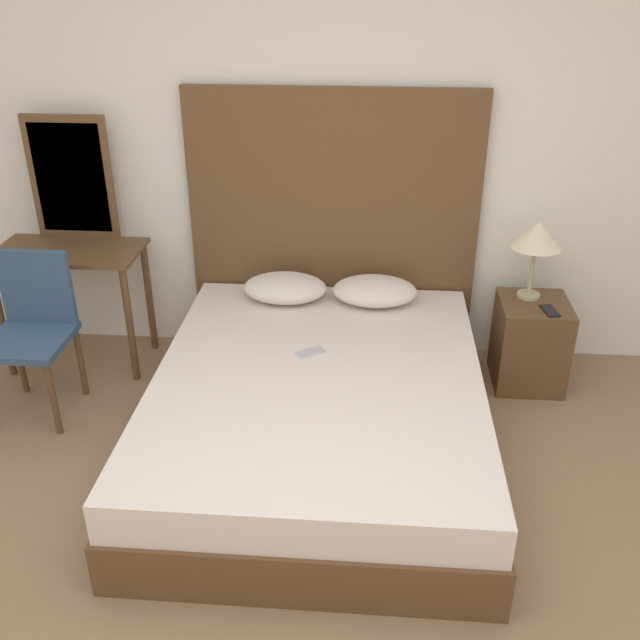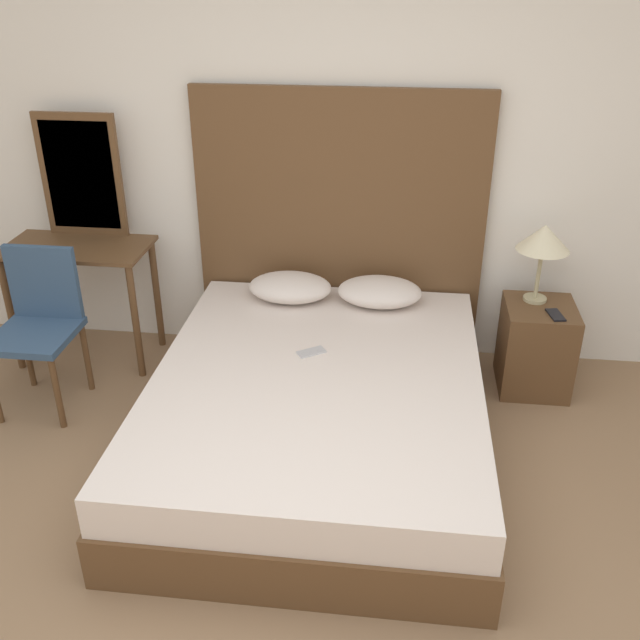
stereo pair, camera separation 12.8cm
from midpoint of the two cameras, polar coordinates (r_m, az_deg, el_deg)
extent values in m
cube|color=white|center=(4.37, 0.29, 13.92)|extent=(10.00, 0.06, 2.70)
cube|color=brown|center=(3.81, -1.11, -8.57)|extent=(1.69, 2.14, 0.26)
cube|color=silver|center=(3.68, -1.14, -5.63)|extent=(1.65, 2.10, 0.20)
cube|color=brown|center=(4.44, 0.20, 7.35)|extent=(1.77, 0.05, 1.69)
ellipsoid|color=silver|center=(4.35, -3.65, 2.59)|extent=(0.51, 0.35, 0.16)
ellipsoid|color=silver|center=(4.31, 3.55, 2.34)|extent=(0.51, 0.35, 0.16)
cube|color=#B7B7BC|center=(3.80, -1.73, -2.60)|extent=(0.16, 0.14, 0.01)
cube|color=brown|center=(4.47, 15.65, -1.77)|extent=(0.40, 0.43, 0.54)
cylinder|color=tan|center=(4.41, 15.52, 1.93)|extent=(0.14, 0.14, 0.02)
cylinder|color=tan|center=(4.35, 15.78, 3.83)|extent=(0.02, 0.02, 0.30)
cone|color=beige|center=(4.27, 16.17, 6.59)|extent=(0.30, 0.30, 0.15)
cube|color=black|center=(4.26, 17.10, 0.71)|extent=(0.10, 0.16, 0.01)
cube|color=brown|center=(4.60, -20.29, 5.18)|extent=(0.88, 0.48, 0.02)
cylinder|color=brown|center=(4.76, -24.83, -0.06)|extent=(0.04, 0.04, 0.75)
cylinder|color=brown|center=(4.43, -15.77, -0.44)|extent=(0.04, 0.04, 0.75)
cylinder|color=brown|center=(5.08, -22.83, 2.00)|extent=(0.04, 0.04, 0.75)
cylinder|color=brown|center=(4.77, -14.25, 1.78)|extent=(0.04, 0.04, 0.75)
cube|color=brown|center=(4.66, -20.04, 10.63)|extent=(0.51, 0.03, 0.76)
cube|color=#B2BCC6|center=(4.65, -20.09, 10.59)|extent=(0.43, 0.01, 0.66)
cube|color=#334C6B|center=(4.26, -23.14, -1.58)|extent=(0.43, 0.45, 0.04)
cube|color=#334C6B|center=(4.33, -22.56, 2.48)|extent=(0.41, 0.04, 0.43)
cylinder|color=brown|center=(4.15, -21.39, -5.93)|extent=(0.04, 0.04, 0.44)
cylinder|color=brown|center=(4.61, -23.62, -2.92)|extent=(0.04, 0.04, 0.44)
cylinder|color=brown|center=(4.45, -19.38, -3.20)|extent=(0.04, 0.04, 0.44)
camera|label=1|loc=(0.06, -91.02, -0.53)|focal=40.00mm
camera|label=2|loc=(0.06, 88.98, 0.53)|focal=40.00mm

